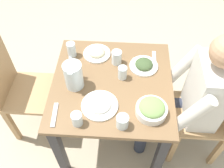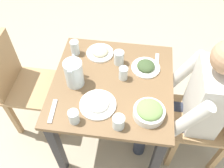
{
  "view_description": "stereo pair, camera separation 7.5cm",
  "coord_description": "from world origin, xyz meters",
  "px_view_note": "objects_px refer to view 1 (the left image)",
  "views": [
    {
      "loc": [
        -1.04,
        -0.06,
        2.0
      ],
      "look_at": [
        -0.03,
        -0.0,
        0.75
      ],
      "focal_mm": 39.38,
      "sensor_mm": 36.0,
      "label": 1
    },
    {
      "loc": [
        -1.04,
        -0.14,
        2.0
      ],
      "look_at": [
        -0.03,
        -0.0,
        0.75
      ],
      "focal_mm": 39.38,
      "sensor_mm": 36.0,
      "label": 2
    }
  ],
  "objects_px": {
    "chair_far": "(18,88)",
    "water_glass_center": "(77,119)",
    "water_glass_near_right": "(122,73)",
    "water_glass_near_left": "(122,122)",
    "water_pitcher": "(74,75)",
    "plate_yoghurt": "(100,105)",
    "salad_bowl": "(152,109)",
    "water_glass_far_right": "(71,50)",
    "plate_beans": "(97,53)",
    "plate_dolmas": "(144,65)",
    "diner_near": "(190,98)",
    "water_glass_far_left": "(117,57)",
    "dining_table": "(112,95)",
    "chair_near": "(213,111)"
  },
  "relations": [
    {
      "from": "chair_far",
      "to": "salad_bowl",
      "type": "bearing_deg",
      "value": -107.34
    },
    {
      "from": "salad_bowl",
      "to": "water_glass_near_left",
      "type": "relative_size",
      "value": 2.18
    },
    {
      "from": "water_pitcher",
      "to": "plate_yoghurt",
      "type": "relative_size",
      "value": 0.83
    },
    {
      "from": "chair_far",
      "to": "plate_dolmas",
      "type": "relative_size",
      "value": 4.43
    },
    {
      "from": "water_glass_far_right",
      "to": "water_glass_far_left",
      "type": "bearing_deg",
      "value": -99.77
    },
    {
      "from": "salad_bowl",
      "to": "water_glass_center",
      "type": "height_order",
      "value": "salad_bowl"
    },
    {
      "from": "chair_near",
      "to": "diner_near",
      "type": "xyz_separation_m",
      "value": [
        0.0,
        0.2,
        0.15
      ]
    },
    {
      "from": "plate_beans",
      "to": "water_glass_near_right",
      "type": "relative_size",
      "value": 2.1
    },
    {
      "from": "water_pitcher",
      "to": "chair_far",
      "type": "bearing_deg",
      "value": 76.32
    },
    {
      "from": "diner_near",
      "to": "water_glass_near_right",
      "type": "distance_m",
      "value": 0.49
    },
    {
      "from": "dining_table",
      "to": "water_glass_center",
      "type": "xyz_separation_m",
      "value": [
        -0.32,
        0.18,
        0.18
      ]
    },
    {
      "from": "water_glass_far_left",
      "to": "water_glass_near_right",
      "type": "height_order",
      "value": "water_glass_far_left"
    },
    {
      "from": "dining_table",
      "to": "chair_near",
      "type": "relative_size",
      "value": 0.91
    },
    {
      "from": "water_glass_near_left",
      "to": "chair_near",
      "type": "bearing_deg",
      "value": -66.59
    },
    {
      "from": "diner_near",
      "to": "water_glass_near_right",
      "type": "height_order",
      "value": "diner_near"
    },
    {
      "from": "chair_far",
      "to": "water_pitcher",
      "type": "distance_m",
      "value": 0.6
    },
    {
      "from": "chair_far",
      "to": "salad_bowl",
      "type": "relative_size",
      "value": 4.67
    },
    {
      "from": "dining_table",
      "to": "water_glass_center",
      "type": "relative_size",
      "value": 9.05
    },
    {
      "from": "water_pitcher",
      "to": "plate_beans",
      "type": "relative_size",
      "value": 0.95
    },
    {
      "from": "diner_near",
      "to": "water_glass_far_left",
      "type": "relative_size",
      "value": 11.43
    },
    {
      "from": "plate_beans",
      "to": "water_glass_near_right",
      "type": "xyz_separation_m",
      "value": [
        -0.21,
        -0.2,
        0.03
      ]
    },
    {
      "from": "salad_bowl",
      "to": "water_glass_far_left",
      "type": "distance_m",
      "value": 0.47
    },
    {
      "from": "plate_beans",
      "to": "water_glass_far_left",
      "type": "xyz_separation_m",
      "value": [
        -0.08,
        -0.15,
        0.04
      ]
    },
    {
      "from": "water_pitcher",
      "to": "water_glass_near_left",
      "type": "height_order",
      "value": "water_pitcher"
    },
    {
      "from": "chair_near",
      "to": "plate_yoghurt",
      "type": "height_order",
      "value": "chair_near"
    },
    {
      "from": "water_pitcher",
      "to": "diner_near",
      "type": "bearing_deg",
      "value": -90.14
    },
    {
      "from": "chair_far",
      "to": "water_glass_center",
      "type": "bearing_deg",
      "value": -126.36
    },
    {
      "from": "plate_yoghurt",
      "to": "salad_bowl",
      "type": "bearing_deg",
      "value": -95.27
    },
    {
      "from": "water_glass_center",
      "to": "salad_bowl",
      "type": "bearing_deg",
      "value": -77.22
    },
    {
      "from": "water_glass_near_left",
      "to": "plate_beans",
      "type": "bearing_deg",
      "value": 19.62
    },
    {
      "from": "chair_far",
      "to": "plate_beans",
      "type": "distance_m",
      "value": 0.68
    },
    {
      "from": "dining_table",
      "to": "plate_beans",
      "type": "relative_size",
      "value": 4.05
    },
    {
      "from": "plate_dolmas",
      "to": "water_glass_near_left",
      "type": "distance_m",
      "value": 0.5
    },
    {
      "from": "dining_table",
      "to": "plate_beans",
      "type": "distance_m",
      "value": 0.33
    },
    {
      "from": "chair_near",
      "to": "water_glass_near_left",
      "type": "bearing_deg",
      "value": 113.41
    },
    {
      "from": "salad_bowl",
      "to": "water_glass_near_left",
      "type": "xyz_separation_m",
      "value": [
        -0.1,
        0.17,
        0.0
      ]
    },
    {
      "from": "water_glass_near_right",
      "to": "water_glass_near_left",
      "type": "relative_size",
      "value": 1.09
    },
    {
      "from": "chair_near",
      "to": "water_pitcher",
      "type": "xyz_separation_m",
      "value": [
        0.0,
        0.98,
        0.32
      ]
    },
    {
      "from": "chair_far",
      "to": "plate_yoghurt",
      "type": "distance_m",
      "value": 0.77
    },
    {
      "from": "salad_bowl",
      "to": "plate_dolmas",
      "type": "bearing_deg",
      "value": 5.41
    },
    {
      "from": "water_pitcher",
      "to": "water_glass_near_right",
      "type": "height_order",
      "value": "water_pitcher"
    },
    {
      "from": "plate_yoghurt",
      "to": "water_glass_near_left",
      "type": "height_order",
      "value": "water_glass_near_left"
    },
    {
      "from": "plate_beans",
      "to": "water_glass_near_left",
      "type": "distance_m",
      "value": 0.62
    },
    {
      "from": "water_glass_far_right",
      "to": "plate_beans",
      "type": "bearing_deg",
      "value": -84.13
    },
    {
      "from": "plate_yoghurt",
      "to": "water_glass_near_right",
      "type": "bearing_deg",
      "value": -28.22
    },
    {
      "from": "plate_dolmas",
      "to": "water_glass_far_left",
      "type": "bearing_deg",
      "value": 81.68
    },
    {
      "from": "water_pitcher",
      "to": "water_glass_near_right",
      "type": "distance_m",
      "value": 0.33
    },
    {
      "from": "water_pitcher",
      "to": "plate_beans",
      "type": "xyz_separation_m",
      "value": [
        0.3,
        -0.11,
        -0.08
      ]
    },
    {
      "from": "plate_yoghurt",
      "to": "plate_dolmas",
      "type": "distance_m",
      "value": 0.45
    },
    {
      "from": "dining_table",
      "to": "salad_bowl",
      "type": "bearing_deg",
      "value": -132.05
    }
  ]
}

